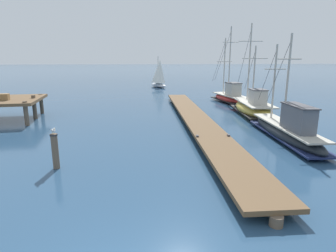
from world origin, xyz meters
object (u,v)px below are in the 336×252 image
perched_seagull (53,130)px  distant_sailboat (159,74)px  mooring_piling (55,150)px  fishing_boat_2 (230,96)px  fishing_boat_1 (253,107)px  fishing_boat_0 (288,129)px

perched_seagull → distant_sailboat: 32.27m
perched_seagull → distant_sailboat: size_ratio=0.07×
mooring_piling → perched_seagull: perched_seagull is taller
fishing_boat_2 → fishing_boat_1: bearing=-92.7°
fishing_boat_1 → fishing_boat_2: 6.56m
fishing_boat_0 → fishing_boat_1: size_ratio=1.00×
fishing_boat_1 → perched_seagull: (-12.17, -9.54, 0.94)m
fishing_boat_2 → distant_sailboat: (-5.78, 15.47, 1.43)m
fishing_boat_0 → fishing_boat_1: bearing=81.9°
mooring_piling → perched_seagull: 0.83m
fishing_boat_2 → mooring_piling: (-12.48, -16.10, 0.12)m
fishing_boat_0 → perched_seagull: (-11.20, -2.67, 0.95)m
fishing_boat_1 → perched_seagull: size_ratio=23.64×
fishing_boat_1 → fishing_boat_0: bearing=-98.1°
perched_seagull → fishing_boat_0: bearing=13.4°
mooring_piling → fishing_boat_0: bearing=13.4°
mooring_piling → fishing_boat_1: bearing=38.1°
fishing_boat_2 → distant_sailboat: fishing_boat_2 is taller
fishing_boat_2 → distant_sailboat: size_ratio=1.58×
fishing_boat_1 → mooring_piling: size_ratio=5.58×
fishing_boat_0 → fishing_boat_2: bearing=84.5°
fishing_boat_2 → perched_seagull: bearing=-127.8°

